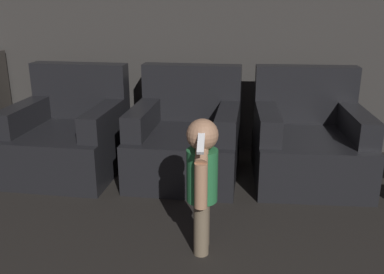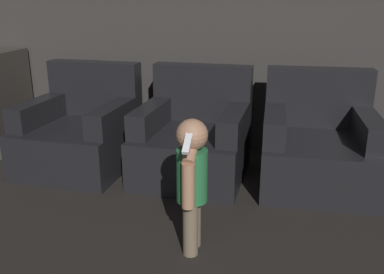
% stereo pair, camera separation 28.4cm
% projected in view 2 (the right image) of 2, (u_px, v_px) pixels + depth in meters
% --- Properties ---
extents(wall_back, '(8.40, 0.05, 2.60)m').
position_uv_depth(wall_back, '(223.00, 11.00, 3.83)').
color(wall_back, '#33302D').
rests_on(wall_back, ground_plane).
extents(armchair_left, '(0.91, 0.96, 0.87)m').
position_uv_depth(armchair_left, '(81.00, 133.00, 3.70)').
color(armchair_left, black).
rests_on(armchair_left, ground_plane).
extents(armchair_middle, '(0.90, 0.95, 0.87)m').
position_uv_depth(armchair_middle, '(194.00, 140.00, 3.53)').
color(armchair_middle, black).
rests_on(armchair_middle, ground_plane).
extents(armchair_right, '(0.85, 0.90, 0.87)m').
position_uv_depth(armchair_right, '(318.00, 147.00, 3.35)').
color(armchair_right, black).
rests_on(armchair_right, ground_plane).
extents(person_toddler, '(0.18, 0.32, 0.80)m').
position_uv_depth(person_toddler, '(192.00, 176.00, 2.38)').
color(person_toddler, brown).
rests_on(person_toddler, ground_plane).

